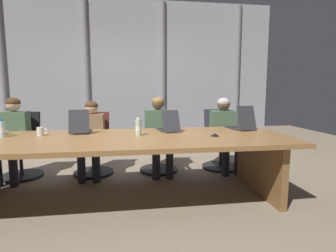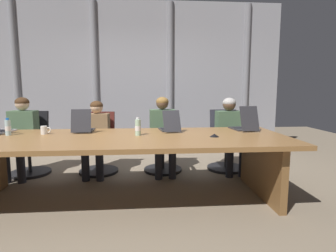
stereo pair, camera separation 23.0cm
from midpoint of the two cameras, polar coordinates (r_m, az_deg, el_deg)
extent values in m
plane|color=#7F705B|center=(3.38, -6.84, -14.89)|extent=(11.65, 11.65, 0.00)
cube|color=olive|center=(3.17, -7.05, -2.68)|extent=(3.80, 1.35, 0.05)
cube|color=black|center=(3.18, -7.03, -3.83)|extent=(3.23, 0.10, 0.06)
cube|color=brown|center=(3.59, 20.64, -8.03)|extent=(0.08, 1.15, 0.70)
cube|color=#9999A0|center=(5.42, -6.22, 9.59)|extent=(5.82, 0.10, 2.95)
cylinder|color=gray|center=(5.83, -28.04, 8.61)|extent=(0.12, 0.12, 2.89)
cylinder|color=gray|center=(5.43, -13.69, 9.42)|extent=(0.12, 0.12, 2.89)
cylinder|color=gray|center=(5.40, 1.73, 9.64)|extent=(0.12, 0.12, 2.89)
cylinder|color=gray|center=(5.77, 17.04, 9.19)|extent=(0.12, 0.12, 2.89)
cube|color=#BCBCC1|center=(4.00, -30.10, -1.01)|extent=(0.27, 0.37, 0.02)
cube|color=black|center=(4.02, -29.92, -0.81)|extent=(0.21, 0.21, 0.00)
cube|color=#2D2D33|center=(3.70, -15.37, -0.89)|extent=(0.25, 0.31, 0.02)
cube|color=black|center=(3.72, -15.33, -0.68)|extent=(0.21, 0.18, 0.00)
cube|color=#2D2D33|center=(3.49, -15.92, 1.04)|extent=(0.24, 0.10, 0.28)
cube|color=black|center=(3.49, -15.91, 1.08)|extent=(0.22, 0.09, 0.25)
cube|color=#2D2D33|center=(3.64, 1.83, -0.75)|extent=(0.26, 0.33, 0.02)
cube|color=black|center=(3.66, 1.74, -0.54)|extent=(0.21, 0.19, 0.00)
cube|color=#2D2D33|center=(3.41, 2.73, 1.03)|extent=(0.23, 0.16, 0.26)
cube|color=black|center=(3.42, 2.70, 1.09)|extent=(0.21, 0.14, 0.23)
cube|color=#2D2D33|center=(3.87, 16.68, -0.55)|extent=(0.28, 0.37, 0.02)
cube|color=black|center=(3.89, 16.51, -0.35)|extent=(0.22, 0.21, 0.00)
cube|color=#2D2D33|center=(3.66, 18.39, 1.49)|extent=(0.25, 0.14, 0.31)
cube|color=black|center=(3.66, 18.34, 1.52)|extent=(0.22, 0.12, 0.28)
cube|color=black|center=(4.61, -25.80, -4.18)|extent=(0.51, 0.51, 0.08)
cube|color=black|center=(4.76, -24.91, -0.19)|extent=(0.44, 0.15, 0.51)
cylinder|color=#262628|center=(4.66, -25.65, -6.63)|extent=(0.05, 0.05, 0.33)
cylinder|color=black|center=(4.70, -25.52, -8.79)|extent=(0.60, 0.60, 0.04)
cube|color=#511E19|center=(4.35, -12.92, -4.28)|extent=(0.52, 0.52, 0.08)
cube|color=#511E19|center=(4.51, -12.39, -0.16)|extent=(0.44, 0.16, 0.49)
cylinder|color=#262628|center=(4.40, -12.84, -6.87)|extent=(0.05, 0.05, 0.33)
cylinder|color=black|center=(4.44, -12.77, -9.15)|extent=(0.60, 0.60, 0.04)
cube|color=navy|center=(4.32, 0.44, -4.16)|extent=(0.52, 0.52, 0.08)
cube|color=navy|center=(4.49, 0.43, -0.07)|extent=(0.44, 0.15, 0.48)
cylinder|color=#262628|center=(4.37, 0.43, -6.77)|extent=(0.05, 0.05, 0.33)
cylinder|color=black|center=(4.42, 0.43, -9.06)|extent=(0.60, 0.60, 0.04)
cube|color=#2D2D38|center=(4.53, 13.52, -3.83)|extent=(0.48, 0.48, 0.08)
cube|color=#2D2D38|center=(4.69, 12.79, 0.25)|extent=(0.43, 0.12, 0.51)
cylinder|color=#262628|center=(4.57, 13.44, -6.32)|extent=(0.05, 0.05, 0.33)
cylinder|color=black|center=(4.62, 13.37, -8.52)|extent=(0.60, 0.60, 0.04)
cube|color=#4C6B4C|center=(4.56, -26.60, -0.46)|extent=(0.38, 0.23, 0.53)
sphere|color=beige|center=(4.53, -26.88, 4.15)|extent=(0.19, 0.19, 0.19)
ellipsoid|color=#472D19|center=(4.53, -26.90, 4.46)|extent=(0.20, 0.20, 0.15)
cylinder|color=#4C6B4C|center=(4.49, -24.82, 0.51)|extent=(0.07, 0.14, 0.27)
cylinder|color=beige|center=(4.31, -25.76, -1.39)|extent=(0.07, 0.30, 0.06)
cylinder|color=#4C6B4C|center=(4.62, -28.44, 0.47)|extent=(0.07, 0.14, 0.27)
cylinder|color=beige|center=(4.44, -29.49, -1.38)|extent=(0.07, 0.30, 0.06)
cylinder|color=#262833|center=(4.39, -26.20, -4.65)|extent=(0.14, 0.40, 0.13)
cylinder|color=#262833|center=(4.27, -26.99, -7.81)|extent=(0.11, 0.11, 0.43)
cylinder|color=#262833|center=(4.47, -28.57, -4.58)|extent=(0.14, 0.40, 0.13)
cylinder|color=#262833|center=(4.36, -29.41, -7.68)|extent=(0.11, 0.11, 0.43)
cube|color=olive|center=(4.28, -13.04, -0.66)|extent=(0.37, 0.24, 0.48)
sphere|color=beige|center=(4.25, -13.18, 3.87)|extent=(0.19, 0.19, 0.19)
ellipsoid|color=#472D19|center=(4.24, -13.19, 4.19)|extent=(0.19, 0.19, 0.14)
cylinder|color=olive|center=(4.25, -11.10, 0.02)|extent=(0.08, 0.14, 0.27)
cylinder|color=beige|center=(4.06, -11.53, -2.02)|extent=(0.08, 0.30, 0.06)
cylinder|color=olive|center=(4.30, -14.99, 0.00)|extent=(0.08, 0.14, 0.27)
cylinder|color=beige|center=(4.12, -15.59, -2.01)|extent=(0.08, 0.30, 0.06)
cylinder|color=#262833|center=(4.12, -12.08, -4.79)|extent=(0.15, 0.41, 0.13)
cylinder|color=#262833|center=(3.99, -12.45, -8.19)|extent=(0.11, 0.11, 0.43)
cylinder|color=#262833|center=(4.16, -14.81, -4.76)|extent=(0.15, 0.41, 0.13)
cylinder|color=#262833|center=(4.04, -15.28, -8.12)|extent=(0.11, 0.11, 0.43)
cube|color=#4C6B4C|center=(4.25, 0.38, -0.16)|extent=(0.39, 0.24, 0.53)
sphere|color=brown|center=(4.21, 0.38, 4.80)|extent=(0.19, 0.19, 0.19)
ellipsoid|color=olive|center=(4.21, 0.38, 5.12)|extent=(0.19, 0.19, 0.14)
cylinder|color=#4C6B4C|center=(4.26, 2.53, 0.91)|extent=(0.08, 0.14, 0.27)
cylinder|color=brown|center=(4.08, 3.05, -1.07)|extent=(0.08, 0.30, 0.06)
cylinder|color=#4C6B4C|center=(4.22, -1.79, 0.84)|extent=(0.08, 0.14, 0.27)
cylinder|color=brown|center=(4.03, -1.47, -1.17)|extent=(0.08, 0.30, 0.06)
cylinder|color=#262833|center=(4.12, 2.15, -4.61)|extent=(0.15, 0.41, 0.13)
cylinder|color=#262833|center=(4.00, 2.59, -8.00)|extent=(0.11, 0.11, 0.43)
cylinder|color=#262833|center=(4.09, -0.61, -4.70)|extent=(0.15, 0.41, 0.13)
cylinder|color=#262833|center=(3.97, -0.28, -8.11)|extent=(0.11, 0.11, 0.43)
cube|color=#4C6B4C|center=(4.47, 13.98, -0.18)|extent=(0.40, 0.23, 0.51)
sphere|color=brown|center=(4.44, 14.13, 4.43)|extent=(0.20, 0.20, 0.20)
ellipsoid|color=#B2ADA8|center=(4.43, 14.14, 4.76)|extent=(0.21, 0.21, 0.15)
cylinder|color=#4C6B4C|center=(4.52, 15.99, 0.65)|extent=(0.07, 0.14, 0.27)
cylinder|color=brown|center=(4.35, 16.99, -1.22)|extent=(0.07, 0.30, 0.06)
cylinder|color=#4C6B4C|center=(4.41, 11.96, 0.60)|extent=(0.07, 0.14, 0.27)
cylinder|color=brown|center=(4.22, 12.82, -1.33)|extent=(0.07, 0.30, 0.06)
cylinder|color=#262833|center=(4.37, 16.01, -4.20)|extent=(0.14, 0.40, 0.13)
cylinder|color=#262833|center=(4.26, 16.84, -7.36)|extent=(0.11, 0.11, 0.43)
cylinder|color=#262833|center=(4.30, 13.54, -4.31)|extent=(0.14, 0.40, 0.13)
cylinder|color=#262833|center=(4.18, 14.30, -7.53)|extent=(0.11, 0.11, 0.43)
cylinder|color=#ADD1B2|center=(3.22, -4.27, -0.31)|extent=(0.07, 0.07, 0.19)
cylinder|color=white|center=(3.22, -4.27, -0.48)|extent=(0.07, 0.07, 0.06)
cylinder|color=white|center=(3.20, -4.29, 1.59)|extent=(0.04, 0.04, 0.02)
cylinder|color=silver|center=(3.68, -28.90, -0.30)|extent=(0.06, 0.06, 0.19)
cylinder|color=white|center=(3.68, -28.90, -0.45)|extent=(0.06, 0.06, 0.06)
cylinder|color=blue|center=(3.66, -29.01, 1.30)|extent=(0.03, 0.03, 0.02)
cylinder|color=white|center=(3.59, -22.81, -0.80)|extent=(0.08, 0.08, 0.10)
torus|color=white|center=(3.58, -22.05, -0.80)|extent=(0.07, 0.01, 0.07)
cone|color=black|center=(3.20, 11.70, -1.91)|extent=(0.11, 0.11, 0.03)
camera|label=1|loc=(0.12, -88.00, 0.27)|focal=29.21mm
camera|label=2|loc=(0.12, 92.00, -0.27)|focal=29.21mm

